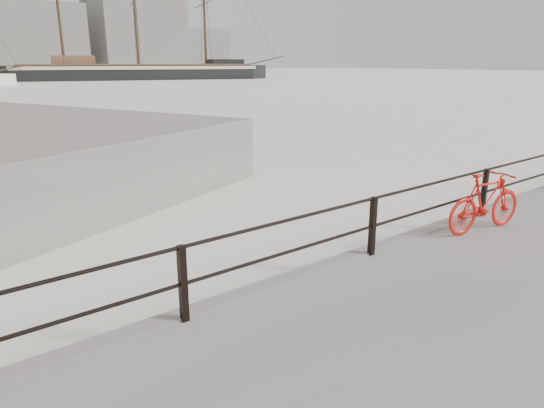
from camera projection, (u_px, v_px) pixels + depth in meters
ground at (472, 229)px, 10.42m from camera, size 400.00×400.00×0.00m
guardrail at (484, 192)px, 10.07m from camera, size 28.00×0.10×1.00m
bicycle at (486, 202)px, 9.12m from camera, size 1.91×0.60×1.14m
barque_black at (140, 80)px, 96.48m from camera, size 62.90×36.46×33.85m
industrial_west at (16, 39)px, 125.32m from camera, size 32.00×18.00×18.00m
industrial_mid at (136, 33)px, 148.99m from camera, size 26.00×20.00×24.00m
industrial_east at (194, 51)px, 167.81m from camera, size 20.00×16.00×14.00m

